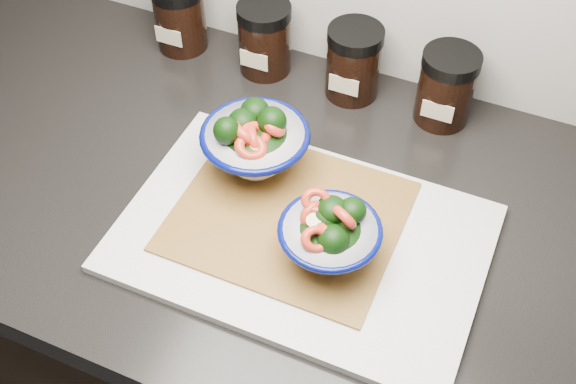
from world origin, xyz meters
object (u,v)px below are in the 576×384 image
at_px(bowl_right, 330,235).
at_px(spice_jar_b, 265,38).
at_px(spice_jar_d, 446,87).
at_px(spice_jar_a, 180,15).
at_px(bowl_left, 255,143).
at_px(cutting_board, 302,238).
at_px(spice_jar_c, 354,62).

xyz_separation_m(bowl_right, spice_jar_b, (-0.23, 0.31, 0.00)).
bearing_deg(spice_jar_d, spice_jar_a, 180.00).
bearing_deg(bowl_right, spice_jar_a, 140.20).
bearing_deg(bowl_left, cutting_board, -38.16).
bearing_deg(bowl_right, cutting_board, 155.44).
distance_m(cutting_board, spice_jar_a, 0.45).
height_order(spice_jar_b, spice_jar_d, same).
distance_m(cutting_board, bowl_left, 0.14).
xyz_separation_m(spice_jar_a, spice_jar_c, (0.29, 0.00, 0.00)).
bearing_deg(bowl_left, spice_jar_c, 74.82).
height_order(spice_jar_b, spice_jar_c, same).
relative_size(bowl_right, spice_jar_a, 1.09).
relative_size(bowl_left, bowl_right, 1.17).
distance_m(bowl_left, spice_jar_a, 0.32).
relative_size(cutting_board, spice_jar_a, 3.98).
bearing_deg(bowl_right, spice_jar_d, 80.19).
xyz_separation_m(cutting_board, spice_jar_c, (-0.04, 0.29, 0.05)).
xyz_separation_m(bowl_left, spice_jar_d, (0.20, 0.21, -0.01)).
bearing_deg(spice_jar_c, spice_jar_d, 0.00).
distance_m(bowl_left, spice_jar_b, 0.23).
bearing_deg(spice_jar_d, spice_jar_b, 180.00).
xyz_separation_m(cutting_board, bowl_left, (-0.10, 0.08, 0.06)).
bearing_deg(bowl_right, spice_jar_c, 105.24).
height_order(cutting_board, bowl_right, bowl_right).
xyz_separation_m(bowl_left, spice_jar_a, (-0.23, 0.21, -0.01)).
xyz_separation_m(bowl_right, spice_jar_d, (0.05, 0.31, 0.00)).
bearing_deg(spice_jar_a, spice_jar_c, 0.00).
bearing_deg(spice_jar_a, bowl_right, -39.80).
bearing_deg(bowl_left, spice_jar_d, 47.34).
bearing_deg(spice_jar_d, bowl_right, -99.81).
xyz_separation_m(bowl_left, spice_jar_c, (0.06, 0.21, -0.01)).
distance_m(spice_jar_a, spice_jar_d, 0.43).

